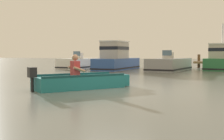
{
  "coord_description": "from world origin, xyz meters",
  "views": [
    {
      "loc": [
        3.09,
        -9.7,
        1.22
      ],
      "look_at": [
        -0.57,
        1.92,
        0.55
      ],
      "focal_mm": 48.42,
      "sensor_mm": 36.0,
      "label": 1
    }
  ],
  "objects_px": {
    "rowboat_with_person": "(81,81)",
    "moored_boat_grey": "(170,65)",
    "moored_boat_white": "(81,63)",
    "moored_boat_blue": "(116,59)",
    "moored_boat_green": "(222,60)"
  },
  "relations": [
    {
      "from": "rowboat_with_person",
      "to": "moored_boat_grey",
      "type": "bearing_deg",
      "value": 82.24
    },
    {
      "from": "moored_boat_white",
      "to": "moored_boat_grey",
      "type": "relative_size",
      "value": 0.9
    },
    {
      "from": "moored_boat_white",
      "to": "moored_boat_blue",
      "type": "distance_m",
      "value": 3.62
    },
    {
      "from": "moored_boat_blue",
      "to": "moored_boat_green",
      "type": "height_order",
      "value": "moored_boat_green"
    },
    {
      "from": "moored_boat_white",
      "to": "moored_boat_grey",
      "type": "xyz_separation_m",
      "value": [
        7.39,
        -1.16,
        0.02
      ]
    },
    {
      "from": "moored_boat_white",
      "to": "moored_boat_grey",
      "type": "height_order",
      "value": "moored_boat_grey"
    },
    {
      "from": "moored_boat_blue",
      "to": "moored_boat_grey",
      "type": "bearing_deg",
      "value": -0.36
    },
    {
      "from": "rowboat_with_person",
      "to": "moored_boat_green",
      "type": "distance_m",
      "value": 14.91
    },
    {
      "from": "moored_boat_green",
      "to": "moored_boat_grey",
      "type": "bearing_deg",
      "value": -152.51
    },
    {
      "from": "moored_boat_grey",
      "to": "moored_boat_green",
      "type": "xyz_separation_m",
      "value": [
        3.59,
        1.87,
        0.31
      ]
    },
    {
      "from": "rowboat_with_person",
      "to": "moored_boat_green",
      "type": "bearing_deg",
      "value": 69.41
    },
    {
      "from": "moored_boat_white",
      "to": "moored_boat_blue",
      "type": "bearing_deg",
      "value": -18.45
    },
    {
      "from": "rowboat_with_person",
      "to": "moored_boat_white",
      "type": "relative_size",
      "value": 0.66
    },
    {
      "from": "moored_boat_blue",
      "to": "rowboat_with_person",
      "type": "bearing_deg",
      "value": -79.09
    },
    {
      "from": "rowboat_with_person",
      "to": "moored_boat_green",
      "type": "xyz_separation_m",
      "value": [
        5.24,
        13.95,
        0.47
      ]
    }
  ]
}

